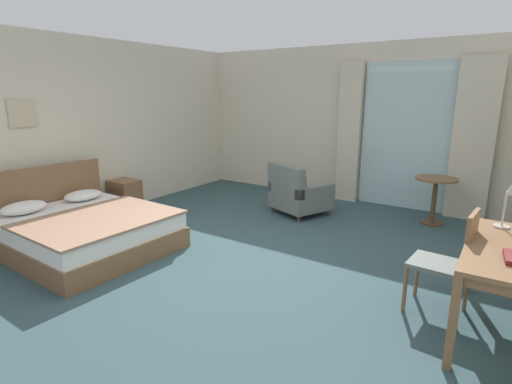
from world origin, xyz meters
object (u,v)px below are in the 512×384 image
(writing_desk, at_px, (505,258))
(desk_chair, at_px, (451,259))
(desk_lamp, at_px, (511,195))
(framed_picture, at_px, (22,113))
(armchair_by_window, at_px, (298,195))
(nightstand, at_px, (125,196))
(round_cafe_table, at_px, (435,190))
(bed, at_px, (83,229))

(writing_desk, relative_size, desk_chair, 1.44)
(writing_desk, relative_size, desk_lamp, 3.27)
(writing_desk, distance_m, framed_picture, 5.76)
(desk_lamp, distance_m, armchair_by_window, 3.33)
(nightstand, bearing_deg, round_cafe_table, 26.71)
(desk_lamp, bearing_deg, desk_chair, -127.96)
(desk_lamp, bearing_deg, round_cafe_table, 113.42)
(desk_chair, relative_size, desk_lamp, 2.27)
(writing_desk, distance_m, round_cafe_table, 2.92)
(writing_desk, height_order, round_cafe_table, writing_desk)
(desk_chair, bearing_deg, framed_picture, -170.40)
(bed, xyz_separation_m, framed_picture, (-1.12, -0.00, 1.42))
(nightstand, distance_m, writing_desk, 5.40)
(armchair_by_window, bearing_deg, writing_desk, -35.02)
(bed, relative_size, desk_lamp, 4.77)
(round_cafe_table, distance_m, framed_picture, 5.94)
(bed, height_order, desk_lamp, desk_lamp)
(nightstand, distance_m, round_cafe_table, 4.91)
(desk_lamp, xyz_separation_m, armchair_by_window, (-2.89, 1.49, -0.74))
(desk_chair, distance_m, round_cafe_table, 2.72)
(bed, height_order, writing_desk, bed)
(armchair_by_window, bearing_deg, nightstand, -148.39)
(desk_chair, distance_m, framed_picture, 5.42)
(nightstand, bearing_deg, armchair_by_window, 31.61)
(bed, bearing_deg, desk_chair, 12.13)
(round_cafe_table, bearing_deg, framed_picture, -142.67)
(nightstand, distance_m, framed_picture, 1.96)
(framed_picture, bearing_deg, bed, 0.08)
(writing_desk, xyz_separation_m, desk_chair, (-0.39, 0.10, -0.14))
(bed, distance_m, writing_desk, 4.58)
(desk_lamp, bearing_deg, writing_desk, -86.94)
(nightstand, xyz_separation_m, round_cafe_table, (4.38, 2.20, 0.25))
(bed, xyz_separation_m, desk_lamp, (4.46, 1.34, 0.80))
(desk_chair, xyz_separation_m, desk_lamp, (0.36, 0.46, 0.52))
(framed_picture, bearing_deg, round_cafe_table, 37.33)
(writing_desk, bearing_deg, bed, -170.10)
(armchair_by_window, bearing_deg, bed, -119.07)
(armchair_by_window, bearing_deg, desk_lamp, -27.24)
(bed, height_order, round_cafe_table, bed)
(bed, bearing_deg, nightstand, 123.15)
(bed, xyz_separation_m, desk_chair, (4.11, 0.88, 0.28))
(bed, distance_m, desk_lamp, 4.73)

